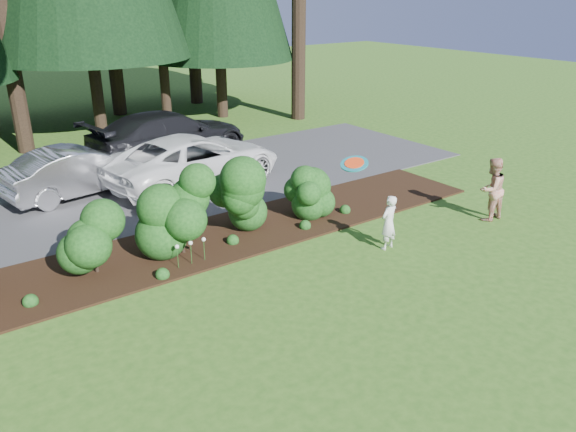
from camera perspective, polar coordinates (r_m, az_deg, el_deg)
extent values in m
plane|color=#2D5819|center=(10.11, -1.96, -9.66)|extent=(80.00, 80.00, 0.00)
cube|color=black|center=(12.62, -10.25, -3.10)|extent=(16.00, 2.50, 0.05)
cube|color=#38383A|center=(16.31, -16.87, 2.12)|extent=(22.00, 6.00, 0.03)
sphere|color=#123911|center=(11.70, -19.16, -2.70)|extent=(1.08, 1.08, 1.08)
cylinder|color=black|center=(11.91, -18.86, -4.93)|extent=(0.08, 0.08, 0.30)
sphere|color=#123911|center=(11.97, -10.87, 0.19)|extent=(1.35, 1.35, 1.35)
cylinder|color=black|center=(12.28, -10.61, -3.21)|extent=(0.08, 0.08, 0.30)
sphere|color=#123911|center=(13.05, -4.29, 1.87)|extent=(1.26, 1.26, 1.26)
cylinder|color=black|center=(13.29, -4.21, -0.86)|extent=(0.08, 0.08, 0.30)
sphere|color=#123911|center=(13.90, 2.48, 2.72)|extent=(1.17, 1.17, 1.17)
cylinder|color=black|center=(14.10, 2.45, 0.55)|extent=(0.08, 0.08, 0.30)
cylinder|color=#123911|center=(11.60, -11.12, -4.28)|extent=(0.01, 0.01, 0.50)
sphere|color=white|center=(11.48, -11.22, -3.07)|extent=(0.09, 0.09, 0.09)
cylinder|color=#123911|center=(11.71, -9.80, -3.92)|extent=(0.01, 0.01, 0.50)
sphere|color=white|center=(11.60, -9.89, -2.72)|extent=(0.09, 0.09, 0.09)
cylinder|color=#123911|center=(11.83, -8.50, -3.56)|extent=(0.01, 0.01, 0.50)
sphere|color=white|center=(11.71, -8.58, -2.37)|extent=(0.09, 0.09, 0.09)
cylinder|color=black|center=(21.03, -26.80, 17.30)|extent=(0.50, 0.50, 8.75)
cylinder|color=black|center=(24.69, -13.37, 20.16)|extent=(0.50, 0.50, 9.45)
imported|color=#B1B1B5|center=(16.44, -20.40, 4.36)|extent=(4.24, 2.08, 1.34)
imported|color=white|center=(16.40, -9.49, 5.63)|extent=(5.56, 3.20, 1.46)
imported|color=black|center=(19.05, -11.99, 7.98)|extent=(5.83, 3.16, 1.60)
imported|color=silver|center=(12.35, 10.17, -0.66)|extent=(0.49, 0.37, 1.23)
imported|color=#AC3416|center=(14.56, 19.95, 2.58)|extent=(0.77, 0.61, 1.57)
cylinder|color=#177682|center=(11.14, 6.75, 5.30)|extent=(0.56, 0.55, 0.25)
cylinder|color=#FB4315|center=(11.14, 6.76, 5.37)|extent=(0.39, 0.39, 0.18)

